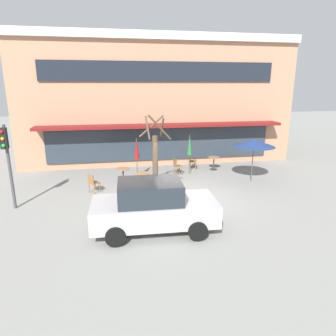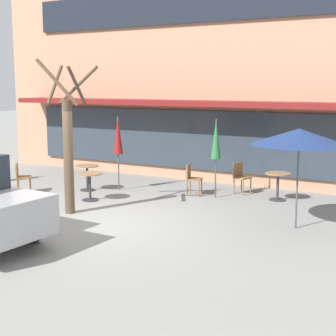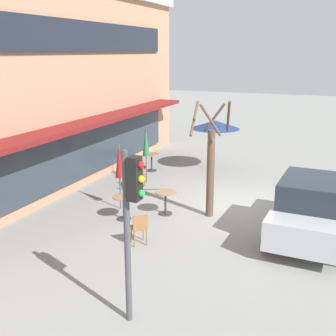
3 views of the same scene
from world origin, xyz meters
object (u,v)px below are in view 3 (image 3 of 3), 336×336
Objects in this scene: cafe_table_streetside at (165,199)px; cafe_table_by_tree at (152,159)px; patio_umbrella_green_folded at (215,125)px; patio_umbrella_cream_folded at (146,143)px; cafe_chair_2 at (139,175)px; parked_sedan at (311,208)px; cafe_chair_1 at (139,227)px; patio_umbrella_corner_open at (119,162)px; cafe_chair_0 at (131,165)px; traffic_light_pole at (131,210)px; street_tree at (211,165)px; cafe_table_near_wall at (124,204)px.

cafe_table_streetside is 1.00× the size of cafe_table_by_tree.
patio_umbrella_green_folded is 1.00× the size of patio_umbrella_cream_folded.
cafe_chair_2 is at bearing -177.13° from patio_umbrella_cream_folded.
patio_umbrella_cream_folded reaches higher than parked_sedan.
patio_umbrella_corner_open is at bearing 39.51° from cafe_chair_1.
cafe_chair_0 reaches higher than cafe_table_by_tree.
cafe_chair_2 is (2.24, 0.43, -1.10)m from patio_umbrella_corner_open.
patio_umbrella_corner_open is at bearing 95.47° from cafe_table_streetside.
parked_sedan is (-2.87, -6.43, -0.75)m from patio_umbrella_cream_folded.
cafe_chair_0 and cafe_chair_2 have the same top height.
cafe_table_by_tree is 4.82m from patio_umbrella_corner_open.
street_tree is at bearing 2.81° from traffic_light_pole.
traffic_light_pole is at bearing -155.40° from cafe_chair_1.
patio_umbrella_cream_folded is 0.52× the size of parked_sedan.
patio_umbrella_cream_folded reaches higher than cafe_table_by_tree.
cafe_chair_2 is (-3.55, 1.91, -1.50)m from patio_umbrella_green_folded.
patio_umbrella_corner_open is 2.47× the size of cafe_chair_1.
cafe_table_near_wall is 0.35× the size of patio_umbrella_green_folded.
cafe_chair_0 is at bearing 66.13° from parked_sedan.
cafe_table_near_wall is 1.00× the size of cafe_table_streetside.
cafe_chair_2 is 0.24× the size of street_tree.
parked_sedan is (-5.70, -4.49, -1.14)m from patio_umbrella_green_folded.
patio_umbrella_green_folded is at bearing 2.34° from cafe_chair_1.
patio_umbrella_corner_open is at bearing 101.46° from street_tree.
cafe_chair_2 is 3.90m from street_tree.
cafe_table_by_tree is 2.40m from cafe_chair_2.
patio_umbrella_cream_folded is 2.47× the size of cafe_chair_0.
parked_sedan is at bearing -99.20° from street_tree.
cafe_table_streetside is 0.85× the size of cafe_chair_2.
cafe_table_near_wall is at bearing -154.90° from cafe_chair_0.
patio_umbrella_green_folded is (6.55, -0.93, 1.51)m from cafe_table_near_wall.
parked_sedan is at bearing -141.79° from patio_umbrella_green_folded.
cafe_chair_0 is 1.45m from cafe_chair_2.
patio_umbrella_green_folded reaches higher than cafe_chair_1.
cafe_table_near_wall is 1.90m from cafe_chair_1.
cafe_table_by_tree is 0.85× the size of cafe_chair_1.
cafe_chair_0 is at bearing 22.44° from patio_umbrella_corner_open.
cafe_chair_2 is 0.26× the size of traffic_light_pole.
parked_sedan reaches higher than cafe_table_by_tree.
cafe_chair_2 is 0.21× the size of parked_sedan.
traffic_light_pole is at bearing -171.17° from patio_umbrella_green_folded.
cafe_table_streetside is at bearing 89.24° from parked_sedan.
street_tree is (2.77, -1.10, 1.15)m from cafe_chair_1.
cafe_chair_0 is 0.24× the size of street_tree.
cafe_table_near_wall is 4.52m from cafe_chair_0.
cafe_table_by_tree is 0.20× the size of street_tree.
cafe_chair_1 is at bearing -157.50° from cafe_table_by_tree.
cafe_table_near_wall is 2.95m from street_tree.
cafe_table_streetside is at bearing -144.14° from patio_umbrella_cream_folded.
street_tree reaches higher than patio_umbrella_cream_folded.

